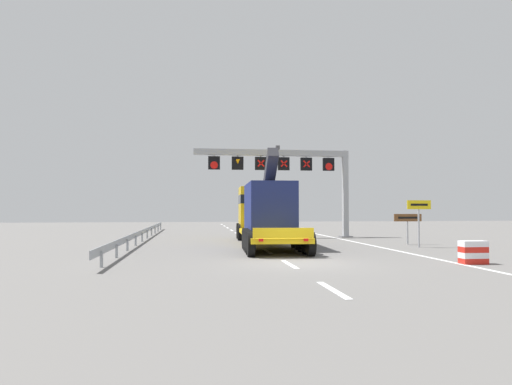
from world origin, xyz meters
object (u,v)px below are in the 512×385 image
at_px(exit_sign_yellow, 419,212).
at_px(overhead_lane_gantry, 290,166).
at_px(heavy_haul_truck_yellow, 264,211).
at_px(tourist_info_sign_brown, 408,221).
at_px(crash_barrier_striped, 473,252).

bearing_deg(exit_sign_yellow, overhead_lane_gantry, 119.76).
bearing_deg(heavy_haul_truck_yellow, tourist_info_sign_brown, -11.20).
bearing_deg(overhead_lane_gantry, tourist_info_sign_brown, -52.69).
distance_m(overhead_lane_gantry, heavy_haul_truck_yellow, 7.19).
height_order(overhead_lane_gantry, crash_barrier_striped, overhead_lane_gantry).
distance_m(heavy_haul_truck_yellow, crash_barrier_striped, 12.94).
distance_m(overhead_lane_gantry, exit_sign_yellow, 11.27).
xyz_separation_m(heavy_haul_truck_yellow, crash_barrier_striped, (6.56, -11.05, -1.54)).
relative_size(exit_sign_yellow, tourist_info_sign_brown, 1.43).
xyz_separation_m(tourist_info_sign_brown, crash_barrier_striped, (-1.90, -9.37, -0.97)).
bearing_deg(heavy_haul_truck_yellow, exit_sign_yellow, -23.94).
height_order(overhead_lane_gantry, tourist_info_sign_brown, overhead_lane_gantry).
xyz_separation_m(exit_sign_yellow, crash_barrier_striped, (-1.61, -7.42, -1.52)).
distance_m(overhead_lane_gantry, crash_barrier_striped, 17.85).
xyz_separation_m(heavy_haul_truck_yellow, exit_sign_yellow, (8.17, -3.63, -0.02)).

